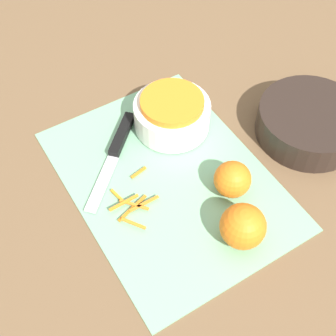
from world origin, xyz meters
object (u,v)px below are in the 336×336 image
(bowl_dark, at_px, (310,122))
(orange_left, at_px, (243,226))
(bowl_speckled, at_px, (172,113))
(knife, at_px, (118,144))
(orange_right, at_px, (232,179))

(bowl_dark, xyz_separation_m, orange_left, (0.12, -0.26, 0.01))
(orange_left, bearing_deg, bowl_speckled, 172.33)
(knife, height_order, orange_left, orange_left)
(knife, distance_m, orange_left, 0.30)
(orange_left, distance_m, orange_right, 0.10)
(bowl_dark, relative_size, orange_right, 3.09)
(orange_left, bearing_deg, bowl_dark, 115.64)
(knife, bearing_deg, orange_right, 78.48)
(bowl_speckled, relative_size, bowl_dark, 0.73)
(bowl_speckled, distance_m, orange_left, 0.28)
(knife, bearing_deg, bowl_dark, 111.04)
(orange_right, bearing_deg, bowl_dark, 99.73)
(bowl_speckled, bearing_deg, orange_left, -7.67)
(bowl_speckled, height_order, orange_left, orange_left)
(orange_left, bearing_deg, knife, -164.42)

